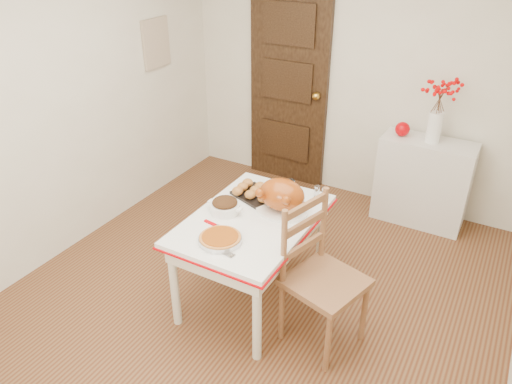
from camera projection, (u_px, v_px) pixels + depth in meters
The scene contains 18 objects.
floor at pixel (252, 302), 3.67m from camera, with size 3.50×4.00×0.00m, color #4F2512.
wall_back at pixel (358, 74), 4.58m from camera, with size 3.50×0.00×2.50m, color silver.
wall_left at pixel (58, 105), 3.81m from camera, with size 0.00×4.00×2.50m, color silver.
door_back at pixel (289, 87), 4.97m from camera, with size 0.85×0.06×2.06m, color black.
photo_board at pixel (156, 43), 4.59m from camera, with size 0.03×0.35×0.45m, color #C3B793.
sideboard at pixel (422, 182), 4.49m from camera, with size 0.81×0.36×0.81m, color silver.
kitchen_table at pixel (253, 258), 3.56m from camera, with size 0.81×1.18×0.70m, color white, non-canonical shape.
chair_oak at pixel (326, 279), 3.11m from camera, with size 0.45×0.45×1.03m, color brown, non-canonical shape.
berry_vase at pixel (437, 111), 4.14m from camera, with size 0.29×0.29×0.56m, color white, non-canonical shape.
apple at pixel (402, 129), 4.36m from camera, with size 0.13×0.13×0.13m, color #B80006.
turkey_platter at pixel (282, 196), 3.41m from camera, with size 0.39×0.31×0.25m, color #9E450B, non-canonical shape.
pumpkin_pie at pixel (220, 238), 3.12m from camera, with size 0.28×0.28×0.06m, color #8F3F0C.
stuffing_dish at pixel (225, 206), 3.43m from camera, with size 0.27×0.21×0.10m, color #442713, non-canonical shape.
rolls_tray at pixel (255, 191), 3.63m from camera, with size 0.31×0.25×0.08m, color #BB6A29, non-canonical shape.
pie_server at pixel (219, 250), 3.05m from camera, with size 0.23×0.07×0.01m, color silver, non-canonical shape.
carving_knife at pixel (220, 227), 3.28m from camera, with size 0.27×0.07×0.01m, color silver, non-canonical shape.
drinking_glass at pixel (291, 186), 3.69m from camera, with size 0.06×0.06×0.10m, color white.
shaker_pair at pixel (321, 193), 3.61m from camera, with size 0.10×0.04×0.10m, color white, non-canonical shape.
Camera 1 is at (1.41, -2.42, 2.52)m, focal length 34.22 mm.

